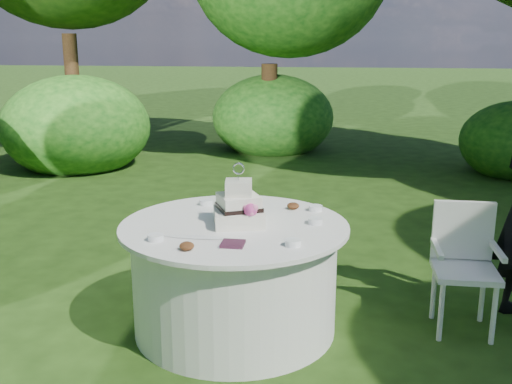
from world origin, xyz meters
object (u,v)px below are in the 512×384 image
table (235,276)px  chair (464,257)px  cake (239,208)px  napkins (233,244)px

table → chair: chair is taller
table → cake: (0.03, 0.00, 0.50)m
napkins → table: 0.58m
table → chair: 1.60m
chair → table: bearing=-170.5°
napkins → chair: (1.50, 0.69, -0.26)m
cake → chair: size_ratio=0.48×
napkins → chair: 1.68m
cake → chair: bearing=9.7°
cake → chair: cake is taller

